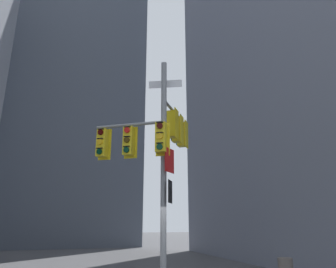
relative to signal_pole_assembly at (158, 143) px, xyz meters
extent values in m
cube|color=#4C5460|center=(-3.12, 23.97, 12.16)|extent=(13.57, 13.57, 33.85)
cylinder|color=gray|center=(0.02, -0.69, -0.96)|extent=(0.19, 0.19, 7.60)
cylinder|color=gray|center=(0.80, 0.39, 1.39)|extent=(1.65, 2.23, 0.11)
cylinder|color=gray|center=(-1.04, 0.00, 0.58)|extent=(2.17, 1.47, 0.11)
cube|color=yellow|center=(0.72, -0.05, 0.79)|extent=(0.30, 0.41, 1.14)
cube|color=yellow|center=(0.56, 0.07, 0.79)|extent=(0.47, 0.47, 1.00)
cylinder|color=#360605|center=(0.40, 0.18, 1.14)|extent=(0.17, 0.20, 0.20)
cube|color=black|center=(0.40, 0.19, 1.26)|extent=(0.19, 0.22, 0.02)
cylinder|color=yellow|center=(0.40, 0.18, 0.79)|extent=(0.17, 0.20, 0.20)
cube|color=black|center=(0.40, 0.19, 0.91)|extent=(0.19, 0.22, 0.02)
cylinder|color=#06311C|center=(0.40, 0.18, 0.44)|extent=(0.17, 0.20, 0.20)
cube|color=black|center=(0.40, 0.19, 0.56)|extent=(0.19, 0.22, 0.02)
cube|color=yellow|center=(1.15, 0.55, 0.79)|extent=(0.30, 0.41, 1.14)
cube|color=yellow|center=(0.99, 0.66, 0.79)|extent=(0.47, 0.47, 1.00)
cylinder|color=#360605|center=(0.83, 0.78, 1.14)|extent=(0.17, 0.20, 0.20)
cube|color=black|center=(0.83, 0.78, 1.26)|extent=(0.19, 0.22, 0.02)
cylinder|color=yellow|center=(0.83, 0.78, 0.79)|extent=(0.17, 0.20, 0.20)
cube|color=black|center=(0.83, 0.78, 0.91)|extent=(0.19, 0.22, 0.02)
cylinder|color=#06311C|center=(0.83, 0.78, 0.44)|extent=(0.17, 0.20, 0.20)
cube|color=black|center=(0.83, 0.78, 0.56)|extent=(0.19, 0.22, 0.02)
cube|color=yellow|center=(1.58, 1.15, 0.79)|extent=(0.30, 0.41, 1.14)
cube|color=yellow|center=(1.42, 1.26, 0.79)|extent=(0.47, 0.47, 1.00)
cylinder|color=red|center=(1.26, 1.38, 1.14)|extent=(0.17, 0.20, 0.20)
cube|color=black|center=(1.26, 1.38, 1.26)|extent=(0.19, 0.22, 0.02)
cylinder|color=#3C2C06|center=(1.26, 1.38, 0.79)|extent=(0.17, 0.20, 0.20)
cube|color=black|center=(1.26, 1.38, 0.91)|extent=(0.19, 0.22, 0.02)
cylinder|color=#06311C|center=(1.26, 1.38, 0.44)|extent=(0.17, 0.20, 0.20)
cube|color=black|center=(1.26, 1.38, 0.56)|extent=(0.19, 0.22, 0.02)
cube|color=yellow|center=(-0.93, 0.16, -0.02)|extent=(0.42, 0.29, 1.14)
cube|color=yellow|center=(-1.04, 0.00, -0.02)|extent=(0.47, 0.47, 1.00)
cylinder|color=red|center=(-1.15, -0.17, 0.33)|extent=(0.20, 0.16, 0.20)
cube|color=black|center=(-1.15, -0.17, 0.45)|extent=(0.22, 0.18, 0.02)
cylinder|color=#3C2C06|center=(-1.15, -0.17, -0.02)|extent=(0.20, 0.16, 0.20)
cube|color=black|center=(-1.15, -0.17, 0.10)|extent=(0.22, 0.18, 0.02)
cylinder|color=#06311C|center=(-1.15, -0.17, -0.37)|extent=(0.20, 0.16, 0.20)
cube|color=black|center=(-1.15, -0.17, -0.25)|extent=(0.22, 0.18, 0.02)
cube|color=yellow|center=(-1.78, 0.71, -0.02)|extent=(0.42, 0.29, 1.14)
cube|color=yellow|center=(-1.88, 0.55, -0.02)|extent=(0.47, 0.47, 1.00)
cylinder|color=#360605|center=(-1.99, 0.39, 0.33)|extent=(0.20, 0.16, 0.20)
cube|color=black|center=(-1.99, 0.38, 0.45)|extent=(0.22, 0.18, 0.02)
cylinder|color=yellow|center=(-1.99, 0.39, -0.02)|extent=(0.20, 0.16, 0.20)
cube|color=black|center=(-1.99, 0.38, 0.10)|extent=(0.22, 0.18, 0.02)
cylinder|color=#06311C|center=(-1.99, 0.39, -0.37)|extent=(0.20, 0.16, 0.20)
cube|color=black|center=(-1.99, 0.38, -0.25)|extent=(0.22, 0.18, 0.02)
cube|color=yellow|center=(-0.04, -0.78, -0.06)|extent=(0.42, 0.28, 1.14)
cube|color=yellow|center=(-0.14, -0.95, -0.06)|extent=(0.47, 0.47, 1.00)
cylinder|color=#360605|center=(-0.25, -1.11, 0.29)|extent=(0.20, 0.16, 0.20)
cube|color=black|center=(-0.25, -1.12, 0.41)|extent=(0.22, 0.18, 0.02)
cylinder|color=yellow|center=(-0.25, -1.11, -0.06)|extent=(0.20, 0.16, 0.20)
cube|color=black|center=(-0.25, -1.12, 0.06)|extent=(0.22, 0.18, 0.02)
cylinder|color=#06311C|center=(-0.25, -1.11, -0.41)|extent=(0.20, 0.16, 0.20)
cube|color=black|center=(-0.25, -1.12, -0.29)|extent=(0.22, 0.18, 0.02)
cube|color=white|center=(0.17, -0.38, 2.17)|extent=(1.12, 0.55, 0.28)
cube|color=#19479E|center=(0.17, -0.38, 2.17)|extent=(1.08, 0.53, 0.24)
cube|color=red|center=(0.17, -0.85, -0.78)|extent=(0.46, 0.47, 0.80)
cube|color=white|center=(0.17, -0.85, -0.78)|extent=(0.43, 0.43, 0.76)
cube|color=black|center=(0.21, -0.80, -1.79)|extent=(0.31, 0.53, 0.72)
cube|color=white|center=(0.21, -0.80, -1.79)|extent=(0.29, 0.49, 0.68)
camera|label=1|loc=(-2.94, -10.20, -2.76)|focal=32.69mm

